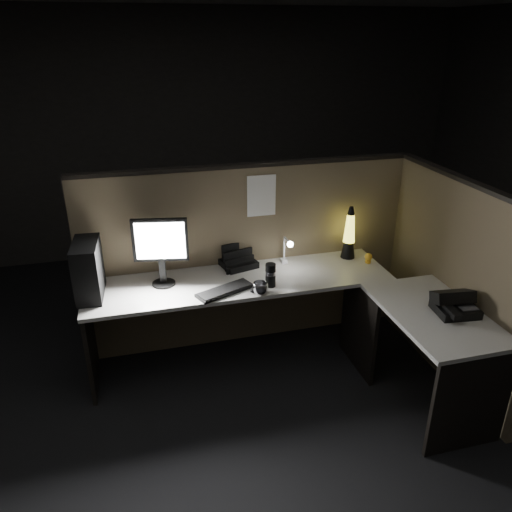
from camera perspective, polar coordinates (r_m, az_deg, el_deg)
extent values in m
plane|color=black|center=(3.73, 2.82, -16.59)|extent=(6.00, 6.00, 0.00)
plane|color=#282623|center=(5.85, -5.98, 13.41)|extent=(6.00, 0.00, 6.00)
cube|color=brown|center=(4.08, -0.88, -0.16)|extent=(2.66, 0.06, 1.50)
cube|color=brown|center=(3.93, 21.43, -2.92)|extent=(0.06, 1.66, 1.50)
cube|color=#B9B6AF|center=(3.77, -1.87, -2.88)|extent=(2.30, 0.60, 0.03)
cube|color=#B9B6AF|center=(3.56, 19.71, -6.23)|extent=(0.60, 1.00, 0.03)
cube|color=black|center=(3.90, -18.41, -9.46)|extent=(0.03, 0.55, 0.70)
cube|color=black|center=(3.45, 23.30, -15.28)|extent=(0.55, 0.03, 0.70)
cube|color=black|center=(3.97, 11.65, -7.96)|extent=(0.03, 0.55, 0.70)
cube|color=black|center=(3.65, -18.63, -1.49)|extent=(0.19, 0.39, 0.40)
cylinder|color=black|center=(3.75, -10.49, -3.10)|extent=(0.17, 0.17, 0.01)
cube|color=black|center=(3.73, -10.63, -1.58)|extent=(0.05, 0.05, 0.19)
cube|color=black|center=(3.62, -10.91, 1.82)|extent=(0.40, 0.11, 0.32)
cube|color=white|center=(3.61, -10.89, 1.70)|extent=(0.34, 0.07, 0.27)
cube|color=black|center=(3.59, -3.58, -3.98)|extent=(0.45, 0.29, 0.02)
ellipsoid|color=black|center=(3.57, -0.04, -3.89)|extent=(0.10, 0.07, 0.04)
cube|color=white|center=(4.03, 3.22, -0.59)|extent=(0.04, 0.05, 0.03)
cylinder|color=white|center=(3.98, 3.25, 0.89)|extent=(0.01, 0.01, 0.19)
cylinder|color=white|center=(3.89, 3.58, 1.84)|extent=(0.01, 0.13, 0.01)
sphere|color=white|center=(3.82, 3.93, 1.35)|extent=(0.05, 0.05, 0.05)
cube|color=black|center=(3.96, -2.01, -0.85)|extent=(0.30, 0.28, 0.05)
cube|color=black|center=(3.91, -1.90, -0.53)|extent=(0.25, 0.08, 0.09)
cube|color=black|center=(4.00, -2.27, 0.65)|extent=(0.25, 0.08, 0.17)
cone|color=black|center=(4.18, 10.48, 0.75)|extent=(0.12, 0.12, 0.14)
cone|color=yellow|center=(4.11, 10.67, 3.13)|extent=(0.10, 0.10, 0.23)
sphere|color=brown|center=(4.13, 10.59, 2.17)|extent=(0.05, 0.05, 0.05)
sphere|color=brown|center=(4.10, 10.68, 3.27)|extent=(0.03, 0.03, 0.03)
cone|color=black|center=(4.06, 10.83, 5.09)|extent=(0.06, 0.06, 0.06)
cylinder|color=black|center=(3.63, 1.67, -2.20)|extent=(0.08, 0.08, 0.18)
imported|color=#B6B6BD|center=(3.54, 0.50, -3.71)|extent=(0.13, 0.13, 0.09)
sphere|color=yellow|center=(4.11, 12.73, -0.10)|extent=(0.06, 0.06, 0.06)
cube|color=white|center=(3.88, 0.63, 6.89)|extent=(0.23, 0.00, 0.33)
cube|color=black|center=(3.57, 21.82, -5.66)|extent=(0.29, 0.26, 0.06)
cube|color=black|center=(3.57, 21.57, -4.36)|extent=(0.28, 0.19, 0.12)
cube|color=black|center=(3.47, 21.36, -5.82)|extent=(0.08, 0.20, 0.04)
cube|color=#3F3F42|center=(3.57, 22.96, -5.32)|extent=(0.13, 0.13, 0.00)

